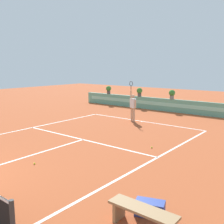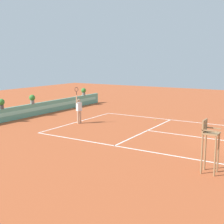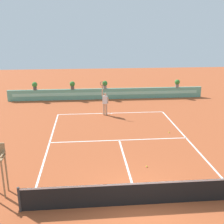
{
  "view_description": "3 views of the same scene",
  "coord_description": "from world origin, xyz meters",
  "px_view_note": "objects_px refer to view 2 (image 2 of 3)",
  "views": [
    {
      "loc": [
        8.88,
        -2.5,
        3.56
      ],
      "look_at": [
        -0.2,
        8.94,
        1.0
      ],
      "focal_mm": 42.45,
      "sensor_mm": 36.0,
      "label": 1
    },
    {
      "loc": [
        -17.3,
        -1.48,
        4.44
      ],
      "look_at": [
        -0.2,
        8.94,
        1.0
      ],
      "focal_mm": 48.67,
      "sensor_mm": 36.0,
      "label": 2
    },
    {
      "loc": [
        -1.85,
        -9.2,
        6.57
      ],
      "look_at": [
        -0.2,
        8.94,
        1.0
      ],
      "focal_mm": 45.43,
      "sensor_mm": 36.0,
      "label": 3
    }
  ],
  "objects_px": {
    "potted_plant_left": "(1,103)",
    "potted_plant_centre": "(32,99)",
    "umpire_chair": "(209,140)",
    "tennis_ball_near_baseline": "(206,134)",
    "potted_plant_far_right": "(84,91)",
    "tennis_ball_mid_court": "(155,120)",
    "tennis_player": "(79,109)"
  },
  "relations": [
    {
      "from": "potted_plant_far_right",
      "to": "tennis_ball_near_baseline",
      "type": "bearing_deg",
      "value": -113.0
    },
    {
      "from": "tennis_player",
      "to": "potted_plant_left",
      "type": "distance_m",
      "value": 5.59
    },
    {
      "from": "potted_plant_centre",
      "to": "potted_plant_far_right",
      "type": "bearing_deg",
      "value": 0.0
    },
    {
      "from": "tennis_ball_mid_court",
      "to": "potted_plant_centre",
      "type": "height_order",
      "value": "potted_plant_centre"
    },
    {
      "from": "umpire_chair",
      "to": "tennis_ball_mid_court",
      "type": "bearing_deg",
      "value": 34.55
    },
    {
      "from": "umpire_chair",
      "to": "tennis_ball_mid_court",
      "type": "distance_m",
      "value": 10.74
    },
    {
      "from": "tennis_player",
      "to": "potted_plant_centre",
      "type": "height_order",
      "value": "tennis_player"
    },
    {
      "from": "tennis_ball_mid_court",
      "to": "potted_plant_centre",
      "type": "distance_m",
      "value": 9.83
    },
    {
      "from": "potted_plant_left",
      "to": "tennis_ball_near_baseline",
      "type": "bearing_deg",
      "value": -73.08
    },
    {
      "from": "tennis_ball_near_baseline",
      "to": "potted_plant_far_right",
      "type": "relative_size",
      "value": 0.09
    },
    {
      "from": "potted_plant_left",
      "to": "potted_plant_centre",
      "type": "height_order",
      "value": "same"
    },
    {
      "from": "potted_plant_centre",
      "to": "tennis_player",
      "type": "bearing_deg",
      "value": -93.81
    },
    {
      "from": "tennis_ball_mid_court",
      "to": "umpire_chair",
      "type": "bearing_deg",
      "value": -145.45
    },
    {
      "from": "tennis_ball_near_baseline",
      "to": "potted_plant_centre",
      "type": "xyz_separation_m",
      "value": [
        -1.12,
        13.45,
        1.38
      ]
    },
    {
      "from": "umpire_chair",
      "to": "tennis_ball_near_baseline",
      "type": "xyz_separation_m",
      "value": [
        6.4,
        1.68,
        -1.31
      ]
    },
    {
      "from": "tennis_player",
      "to": "potted_plant_centre",
      "type": "relative_size",
      "value": 3.57
    },
    {
      "from": "potted_plant_far_right",
      "to": "potted_plant_centre",
      "type": "height_order",
      "value": "same"
    },
    {
      "from": "potted_plant_left",
      "to": "potted_plant_centre",
      "type": "bearing_deg",
      "value": 0.0
    },
    {
      "from": "potted_plant_far_right",
      "to": "umpire_chair",
      "type": "bearing_deg",
      "value": -128.68
    },
    {
      "from": "potted_plant_left",
      "to": "potted_plant_centre",
      "type": "relative_size",
      "value": 1.0
    },
    {
      "from": "tennis_ball_near_baseline",
      "to": "potted_plant_far_right",
      "type": "height_order",
      "value": "potted_plant_far_right"
    },
    {
      "from": "umpire_chair",
      "to": "tennis_ball_near_baseline",
      "type": "height_order",
      "value": "umpire_chair"
    },
    {
      "from": "tennis_ball_near_baseline",
      "to": "potted_plant_centre",
      "type": "height_order",
      "value": "potted_plant_centre"
    },
    {
      "from": "tennis_player",
      "to": "tennis_ball_near_baseline",
      "type": "xyz_separation_m",
      "value": [
        1.45,
        -8.54,
        -1.02
      ]
    },
    {
      "from": "tennis_ball_near_baseline",
      "to": "potted_plant_left",
      "type": "distance_m",
      "value": 14.13
    },
    {
      "from": "tennis_ball_near_baseline",
      "to": "tennis_player",
      "type": "bearing_deg",
      "value": 99.62
    },
    {
      "from": "tennis_ball_mid_court",
      "to": "potted_plant_far_right",
      "type": "xyz_separation_m",
      "value": [
        3.33,
        9.08,
        1.38
      ]
    },
    {
      "from": "potted_plant_left",
      "to": "potted_plant_centre",
      "type": "distance_m",
      "value": 2.97
    },
    {
      "from": "potted_plant_left",
      "to": "potted_plant_centre",
      "type": "xyz_separation_m",
      "value": [
        2.97,
        0.0,
        0.0
      ]
    },
    {
      "from": "umpire_chair",
      "to": "tennis_ball_mid_court",
      "type": "height_order",
      "value": "umpire_chair"
    },
    {
      "from": "tennis_ball_mid_court",
      "to": "tennis_player",
      "type": "bearing_deg",
      "value": 132.52
    },
    {
      "from": "tennis_ball_near_baseline",
      "to": "potted_plant_far_right",
      "type": "xyz_separation_m",
      "value": [
        5.71,
        13.45,
        1.38
      ]
    }
  ]
}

